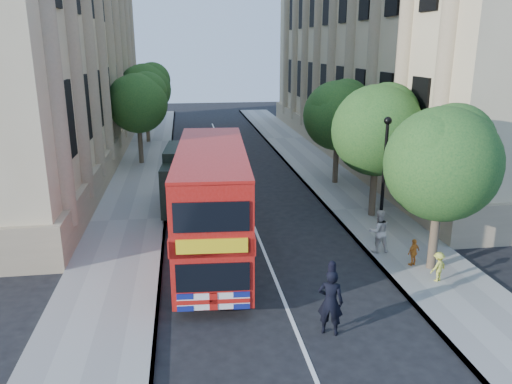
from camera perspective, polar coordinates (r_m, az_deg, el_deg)
name	(u,v)px	position (r m, az deg, el deg)	size (l,w,h in m)	color
ground	(294,326)	(15.31, 4.40, -15.05)	(120.00, 120.00, 0.00)	black
pavement_right	(363,210)	(25.60, 12.14, -1.97)	(3.50, 80.00, 0.12)	gray
pavement_left	(128,221)	(24.21, -14.37, -3.20)	(3.50, 80.00, 0.12)	gray
building_right	(409,31)	(40.38, 17.07, 17.21)	(12.00, 38.00, 18.00)	tan
building_left	(15,29)	(38.28, -25.81, 16.42)	(12.00, 38.00, 18.00)	tan
tree_right_near	(443,158)	(18.44, 20.61, 3.69)	(4.00, 4.00, 6.08)	#473828
tree_right_mid	(378,125)	(23.74, 13.79, 7.40)	(4.20, 4.20, 6.37)	#473828
tree_right_far	(339,112)	(29.35, 9.42, 9.04)	(4.00, 4.00, 6.15)	#473828
tree_left_far	(138,100)	(35.05, -13.31, 10.22)	(4.00, 4.00, 6.30)	#473828
tree_left_back	(146,86)	(42.97, -12.49, 11.70)	(4.20, 4.20, 6.65)	#473828
lamp_post	(383,184)	(21.07, 14.33, 0.86)	(0.32, 0.32, 5.16)	black
double_decker_bus	(212,201)	(18.74, -5.01, -1.04)	(3.04, 9.44, 4.30)	#AB110B
box_van	(188,180)	(25.12, -7.81, 1.33)	(2.57, 5.50, 3.06)	black
police_constable	(330,302)	(14.61, 8.50, -12.31)	(0.73, 0.48, 2.00)	black
woman_pedestrian	(379,231)	(20.18, 13.83, -4.35)	(0.84, 0.66, 1.73)	beige
child_a	(414,252)	(19.44, 17.57, -6.57)	(0.61, 0.25, 1.04)	orange
child_b	(438,267)	(18.49, 20.12, -8.01)	(0.68, 0.39, 1.06)	gold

